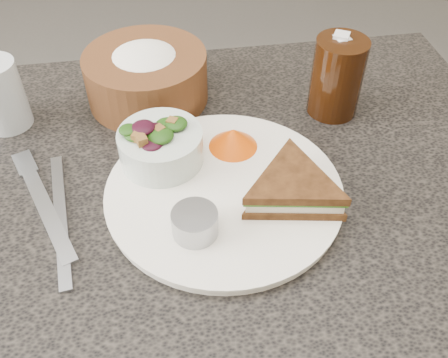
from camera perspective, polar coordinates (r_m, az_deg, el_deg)
name	(u,v)px	position (r m, az deg, el deg)	size (l,w,h in m)	color
dining_table	(188,335)	(0.96, -4.16, -17.34)	(1.00, 0.70, 0.75)	black
dinner_plate	(224,192)	(0.64, 0.00, -1.49)	(0.30, 0.30, 0.01)	white
sandwich	(293,188)	(0.62, 7.87, -1.05)	(0.14, 0.14, 0.04)	#563216
salad_bowl	(160,142)	(0.66, -7.28, 4.24)	(0.11, 0.11, 0.06)	silver
dressing_ramekin	(195,223)	(0.58, -3.35, -5.07)	(0.05, 0.05, 0.03)	#93959A
orange_wedge	(233,138)	(0.69, 1.06, 4.68)	(0.07, 0.07, 0.03)	#E54F05
fork	(46,209)	(0.67, -19.69, -3.23)	(0.02, 0.19, 0.01)	#A2A7B0
knife	(61,217)	(0.65, -18.17, -4.11)	(0.01, 0.22, 0.00)	gray
bread_basket	(146,69)	(0.79, -8.94, 12.27)	(0.19, 0.19, 0.11)	brown
cola_glass	(338,74)	(0.76, 12.85, 11.66)	(0.08, 0.08, 0.13)	black
water_glass	(0,95)	(0.79, -24.22, 8.76)	(0.07, 0.07, 0.10)	silver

